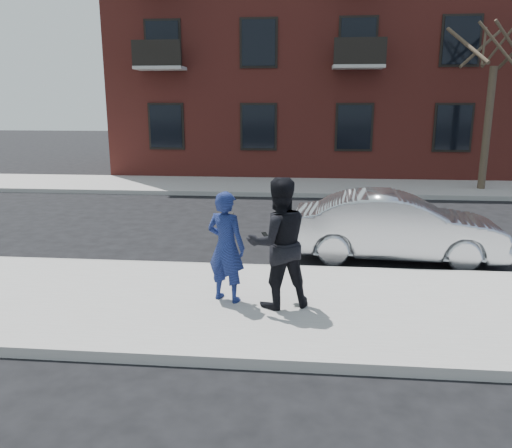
# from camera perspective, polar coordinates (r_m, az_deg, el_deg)

# --- Properties ---
(ground) EXTENTS (100.00, 100.00, 0.00)m
(ground) POSITION_cam_1_polar(r_m,az_deg,el_deg) (8.22, 18.34, -9.41)
(ground) COLOR black
(ground) RESTS_ON ground
(near_sidewalk) EXTENTS (50.00, 3.50, 0.15)m
(near_sidewalk) POSITION_cam_1_polar(r_m,az_deg,el_deg) (7.96, 18.77, -9.61)
(near_sidewalk) COLOR #9A9691
(near_sidewalk) RESTS_ON ground
(near_curb) EXTENTS (50.00, 0.10, 0.15)m
(near_curb) POSITION_cam_1_polar(r_m,az_deg,el_deg) (9.61, 16.38, -5.42)
(near_curb) COLOR #999691
(near_curb) RESTS_ON ground
(far_sidewalk) EXTENTS (50.00, 3.50, 0.15)m
(far_sidewalk) POSITION_cam_1_polar(r_m,az_deg,el_deg) (18.96, 11.04, 4.13)
(far_sidewalk) COLOR #9A9691
(far_sidewalk) RESTS_ON ground
(far_curb) EXTENTS (50.00, 0.10, 0.15)m
(far_curb) POSITION_cam_1_polar(r_m,az_deg,el_deg) (17.19, 11.59, 3.15)
(far_curb) COLOR #999691
(far_curb) RESTS_ON ground
(apartment_building) EXTENTS (24.30, 10.30, 12.30)m
(apartment_building) POSITION_cam_1_polar(r_m,az_deg,el_deg) (25.84, 14.92, 19.94)
(apartment_building) COLOR maroon
(apartment_building) RESTS_ON ground
(street_tree) EXTENTS (3.60, 3.60, 6.80)m
(street_tree) POSITION_cam_1_polar(r_m,az_deg,el_deg) (19.59, 25.92, 19.39)
(street_tree) COLOR #392D21
(street_tree) RESTS_ON far_sidewalk
(silver_sedan) EXTENTS (4.25, 1.70, 1.37)m
(silver_sedan) POSITION_cam_1_polar(r_m,az_deg,el_deg) (10.49, 15.78, -0.30)
(silver_sedan) COLOR #B7BABF
(silver_sedan) RESTS_ON ground
(man_hoodie) EXTENTS (0.73, 0.62, 1.71)m
(man_hoodie) POSITION_cam_1_polar(r_m,az_deg,el_deg) (7.57, -3.44, -2.60)
(man_hoodie) COLOR navy
(man_hoodie) RESTS_ON near_sidewalk
(man_peacoat) EXTENTS (1.14, 1.02, 1.95)m
(man_peacoat) POSITION_cam_1_polar(r_m,az_deg,el_deg) (7.32, 2.57, -2.19)
(man_peacoat) COLOR black
(man_peacoat) RESTS_ON near_sidewalk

